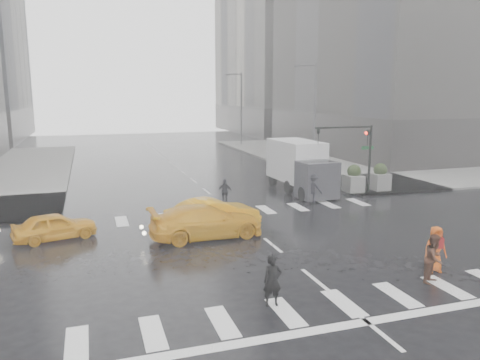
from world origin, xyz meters
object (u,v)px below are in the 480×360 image
object	(u,v)px
traffic_signal_pole	(357,145)
taxi_mid	(213,214)
pedestrian_brown	(434,259)
box_truck	(301,165)
pedestrian_orange	(435,249)
taxi_front	(55,226)

from	to	relation	value
traffic_signal_pole	taxi_mid	distance (m)	12.12
traffic_signal_pole	pedestrian_brown	bearing A→B (deg)	-111.01
box_truck	taxi_mid	bearing A→B (deg)	-142.42
traffic_signal_pole	pedestrian_orange	size ratio (longest dim) A/B	2.61
pedestrian_orange	taxi_front	bearing A→B (deg)	162.91
box_truck	traffic_signal_pole	bearing A→B (deg)	-33.20
traffic_signal_pole	taxi_mid	world-z (taller)	traffic_signal_pole
pedestrian_orange	traffic_signal_pole	bearing A→B (deg)	85.47
pedestrian_brown	box_truck	distance (m)	15.48
pedestrian_orange	taxi_mid	world-z (taller)	pedestrian_orange
taxi_mid	box_truck	distance (m)	10.28
traffic_signal_pole	box_truck	world-z (taller)	traffic_signal_pole
taxi_front	taxi_mid	xyz separation A→B (m)	(7.23, -0.63, 0.13)
traffic_signal_pole	taxi_front	xyz separation A→B (m)	(-18.07, -4.19, -2.60)
pedestrian_brown	taxi_front	xyz separation A→B (m)	(-12.88, 9.33, -0.26)
pedestrian_brown	pedestrian_orange	xyz separation A→B (m)	(0.77, 0.86, -0.00)
taxi_mid	taxi_front	bearing A→B (deg)	73.05
pedestrian_brown	taxi_mid	bearing A→B (deg)	93.81
traffic_signal_pole	pedestrian_brown	distance (m)	14.67
traffic_signal_pole	box_truck	xyz separation A→B (m)	(-3.04, 1.79, -1.42)
traffic_signal_pole	pedestrian_orange	xyz separation A→B (m)	(-4.42, -12.66, -2.35)
pedestrian_orange	taxi_mid	size ratio (longest dim) A/B	0.38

